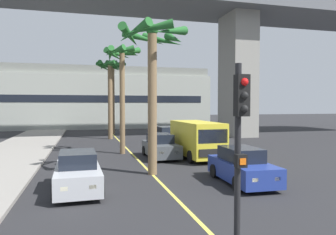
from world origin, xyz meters
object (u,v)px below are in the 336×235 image
at_px(palm_tree_mid_median, 110,80).
at_px(palm_tree_near_median, 112,76).
at_px(car_queue_front, 78,173).
at_px(car_queue_fourth, 167,136).
at_px(palm_tree_farthest_median, 152,56).
at_px(traffic_light_median_near, 240,144).
at_px(car_queue_third, 242,167).
at_px(palm_tree_far_median, 122,66).
at_px(delivery_van, 197,138).
at_px(car_queue_second, 160,147).

bearing_deg(palm_tree_mid_median, palm_tree_near_median, 82.71).
relative_size(car_queue_front, car_queue_fourth, 1.00).
bearing_deg(palm_tree_farthest_median, palm_tree_mid_median, 92.27).
xyz_separation_m(car_queue_front, palm_tree_farthest_median, (3.51, 2.24, 5.13)).
bearing_deg(palm_tree_mid_median, traffic_light_median_near, -89.53).
xyz_separation_m(car_queue_front, car_queue_fourth, (7.20, 13.61, 0.00)).
bearing_deg(palm_tree_farthest_median, car_queue_third, -38.70).
distance_m(car_queue_third, palm_tree_near_median, 26.73).
distance_m(car_queue_fourth, traffic_light_median_near, 21.91).
height_order(car_queue_third, palm_tree_far_median, palm_tree_far_median).
bearing_deg(delivery_van, palm_tree_near_median, 100.99).
relative_size(delivery_van, palm_tree_near_median, 0.61).
height_order(car_queue_second, palm_tree_far_median, palm_tree_far_median).
bearing_deg(palm_tree_near_median, delivery_van, -79.01).
relative_size(delivery_van, palm_tree_farthest_median, 0.71).
height_order(car_queue_front, traffic_light_median_near, traffic_light_median_near).
xyz_separation_m(car_queue_fourth, delivery_van, (0.05, -7.43, 0.57)).
bearing_deg(palm_tree_far_median, car_queue_third, -67.53).
xyz_separation_m(car_queue_fourth, palm_tree_far_median, (-4.34, -4.23, 5.45)).
distance_m(car_queue_third, delivery_van, 6.73).
height_order(car_queue_front, car_queue_third, same).
height_order(palm_tree_near_median, palm_tree_far_median, palm_tree_near_median).
relative_size(car_queue_front, palm_tree_mid_median, 0.52).
relative_size(car_queue_fourth, palm_tree_farthest_median, 0.56).
distance_m(car_queue_front, car_queue_second, 8.65).
xyz_separation_m(car_queue_third, traffic_light_median_near, (-3.90, -7.30, 1.99)).
height_order(car_queue_second, traffic_light_median_near, traffic_light_median_near).
height_order(car_queue_second, car_queue_fourth, same).
distance_m(car_queue_front, car_queue_fourth, 15.39).
bearing_deg(car_queue_third, car_queue_fourth, 88.99).
bearing_deg(palm_tree_mid_median, car_queue_fourth, -53.94).
height_order(palm_tree_mid_median, palm_tree_far_median, palm_tree_mid_median).
xyz_separation_m(car_queue_front, palm_tree_mid_median, (2.82, 19.62, 5.22)).
relative_size(car_queue_front, car_queue_third, 1.00).
distance_m(car_queue_front, palm_tree_far_median, 11.22).
height_order(traffic_light_median_near, palm_tree_mid_median, palm_tree_mid_median).
distance_m(delivery_van, palm_tree_far_median, 7.31).
bearing_deg(palm_tree_far_median, car_queue_fourth, 44.24).
xyz_separation_m(palm_tree_near_median, palm_tree_mid_median, (-0.72, -5.66, -0.89)).
bearing_deg(palm_tree_mid_median, car_queue_third, -78.41).
bearing_deg(palm_tree_mid_median, delivery_van, -71.75).
bearing_deg(palm_tree_farthest_median, car_queue_fourth, 72.03).
bearing_deg(car_queue_third, palm_tree_mid_median, 101.59).
height_order(palm_tree_near_median, palm_tree_farthest_median, palm_tree_near_median).
bearing_deg(car_queue_third, car_queue_second, 104.06).
height_order(palm_tree_mid_median, palm_tree_farthest_median, palm_tree_mid_median).
bearing_deg(car_queue_fourth, traffic_light_median_near, -100.97).
distance_m(car_queue_front, palm_tree_farthest_median, 6.60).
relative_size(car_queue_third, palm_tree_mid_median, 0.52).
distance_m(car_queue_third, traffic_light_median_near, 8.52).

